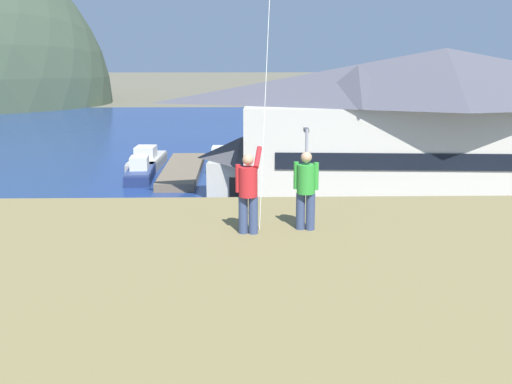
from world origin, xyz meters
TOP-DOWN VIEW (x-y plane):
  - ground_plane at (0.00, 0.00)m, footprint 600.00×600.00m
  - parking_lot_pad at (0.00, 5.00)m, footprint 40.00×20.00m
  - bay_water at (0.00, 60.00)m, footprint 360.00×84.00m
  - harbor_lodge at (13.44, 20.82)m, footprint 29.29×11.12m
  - storage_shed_waterside at (-0.45, 23.33)m, footprint 5.48×5.76m
  - wharf_dock at (-5.81, 33.77)m, footprint 3.20×15.39m
  - moored_boat_wharfside at (-9.47, 36.98)m, footprint 2.91×8.15m
  - moored_boat_outer_mooring at (-2.49, 36.59)m, footprint 2.27×6.35m
  - moored_boat_inner_slip at (-9.20, 31.12)m, footprint 2.44×6.73m
  - parked_car_front_row_silver at (-1.02, 0.60)m, footprint 4.23×2.12m
  - parked_car_lone_by_shed at (5.01, 7.22)m, footprint 4.25×2.16m
  - parked_car_front_row_red at (-8.17, 7.32)m, footprint 4.31×2.28m
  - parked_car_mid_row_center at (4.08, 1.22)m, footprint 4.21×2.08m
  - parked_car_front_row_end at (-6.83, 0.92)m, footprint 4.28×2.21m
  - parked_car_back_row_right at (-0.46, 7.62)m, footprint 4.33×2.31m
  - parking_light_pole at (2.95, 10.56)m, footprint 0.24×0.78m
  - person_kite_flyer at (-0.40, -9.20)m, footprint 0.58×0.63m
  - person_companion at (0.86, -8.93)m, footprint 0.54×0.40m

SIDE VIEW (x-z plane):
  - ground_plane at x=0.00m, z-range 0.00..0.00m
  - bay_water at x=0.00m, z-range 0.00..0.03m
  - parking_lot_pad at x=0.00m, z-range 0.00..0.10m
  - wharf_dock at x=-5.81m, z-range 0.00..0.70m
  - moored_boat_wharfside at x=-9.47m, z-range -0.36..1.80m
  - moored_boat_outer_mooring at x=-2.49m, z-range -0.36..1.80m
  - moored_boat_inner_slip at x=-9.20m, z-range -0.36..1.80m
  - parked_car_front_row_silver at x=-1.02m, z-range 0.15..1.97m
  - parked_car_lone_by_shed at x=5.01m, z-range 0.15..1.97m
  - parked_car_front_row_red at x=-8.17m, z-range 0.15..1.97m
  - parked_car_mid_row_center at x=4.08m, z-range 0.15..1.97m
  - parked_car_front_row_end at x=-6.83m, z-range 0.15..1.97m
  - parked_car_back_row_right at x=-0.46m, z-range 0.15..1.97m
  - storage_shed_waterside at x=-0.45m, z-range 0.09..4.91m
  - parking_light_pole at x=2.95m, z-range 0.63..7.50m
  - harbor_lodge at x=13.44m, z-range 0.31..11.47m
  - person_companion at x=0.86m, z-range 7.20..8.94m
  - person_kite_flyer at x=-0.40m, z-range 7.16..9.01m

